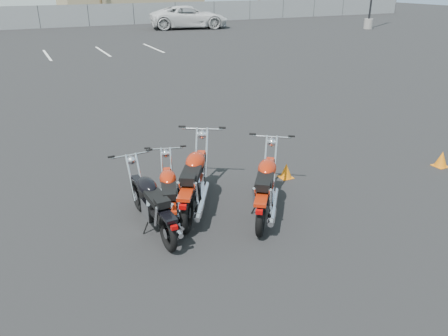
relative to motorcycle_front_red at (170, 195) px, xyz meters
name	(u,v)px	position (x,y,z in m)	size (l,w,h in m)	color
ground	(229,216)	(0.93, -0.39, -0.45)	(120.00, 120.00, 0.00)	black
motorcycle_front_red	(170,195)	(0.00, 0.00, 0.00)	(1.00, 1.98, 0.98)	black
motorcycle_second_black	(152,204)	(-0.37, -0.20, 0.02)	(0.81, 2.08, 1.02)	black
motorcycle_third_red	(195,181)	(0.53, 0.16, 0.09)	(1.66, 2.27, 1.18)	black
motorcycle_rear_red	(266,187)	(1.58, -0.54, 0.06)	(1.69, 2.05, 1.10)	black
training_cone_near	(286,171)	(2.74, 0.53, -0.29)	(0.26, 0.26, 0.31)	orange
training_cone_far	(442,159)	(6.15, -0.48, -0.27)	(0.29, 0.29, 0.34)	orange
chainlink_fence	(39,17)	(0.93, 34.61, 0.45)	(80.06, 0.06, 1.80)	slate
parking_line_stripes	(17,57)	(-1.57, 19.61, -0.44)	(15.12, 4.00, 0.01)	silver
white_van	(189,10)	(12.10, 29.08, 0.97)	(7.44, 2.98, 2.83)	silver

